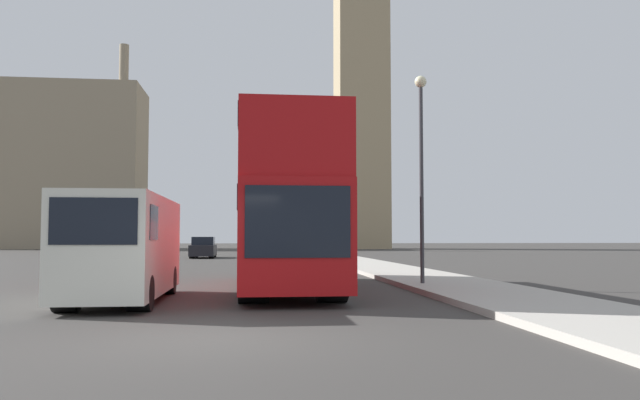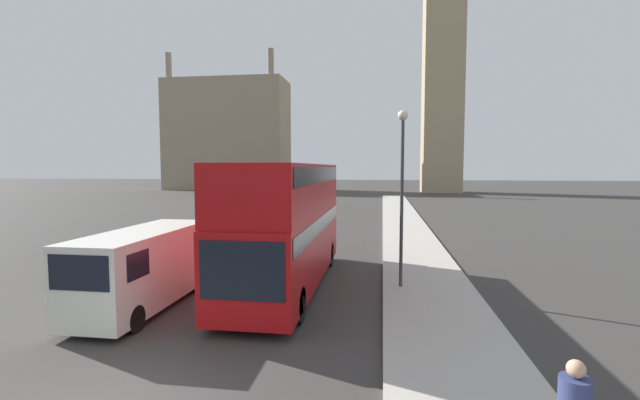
# 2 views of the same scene
# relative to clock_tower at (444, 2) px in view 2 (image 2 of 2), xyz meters

# --- Properties ---
(clock_tower) EXTENTS (7.19, 7.36, 64.80)m
(clock_tower) POSITION_rel_clock_tower_xyz_m (0.00, 0.00, 0.00)
(clock_tower) COLOR tan
(clock_tower) RESTS_ON ground_plane
(building_block_distant) EXTENTS (24.01, 10.02, 26.63)m
(building_block_distant) POSITION_rel_clock_tower_xyz_m (-41.48, 4.67, -22.30)
(building_block_distant) COLOR gray
(building_block_distant) RESTS_ON ground_plane
(red_double_decker_bus) EXTENTS (2.53, 10.34, 4.51)m
(red_double_decker_bus) POSITION_rel_clock_tower_xyz_m (-13.72, -63.86, -30.73)
(red_double_decker_bus) COLOR #A80F11
(red_double_decker_bus) RESTS_ON ground_plane
(white_van) EXTENTS (1.94, 5.79, 2.44)m
(white_van) POSITION_rel_clock_tower_xyz_m (-17.65, -66.92, -31.94)
(white_van) COLOR silver
(white_van) RESTS_ON ground_plane
(street_lamp) EXTENTS (0.36, 0.36, 6.24)m
(street_lamp) POSITION_rel_clock_tower_xyz_m (-9.61, -63.73, -29.05)
(street_lamp) COLOR #38383D
(street_lamp) RESTS_ON sidewalk_strip
(parked_sedan) EXTENTS (1.74, 4.51, 1.54)m
(parked_sedan) POSITION_rel_clock_tower_xyz_m (-18.15, -35.25, -32.55)
(parked_sedan) COLOR black
(parked_sedan) RESTS_ON ground_plane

